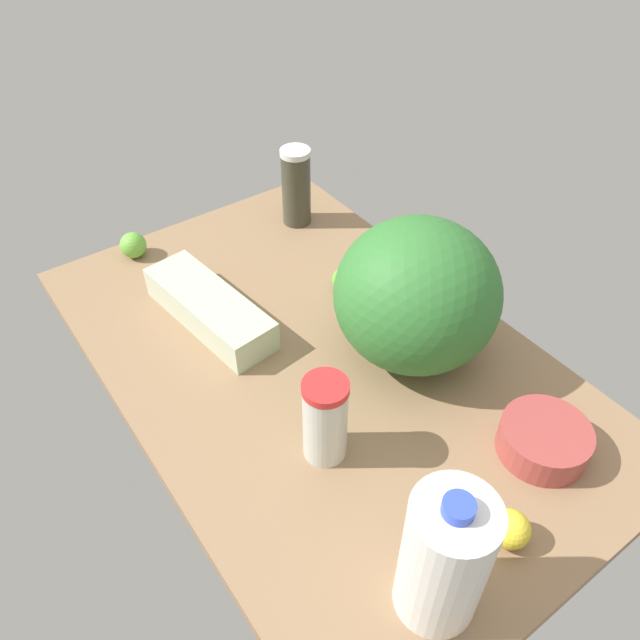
# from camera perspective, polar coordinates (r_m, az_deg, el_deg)

# --- Properties ---
(countertop) EXTENTS (1.20, 0.76, 0.03)m
(countertop) POSITION_cam_1_polar(r_m,az_deg,el_deg) (1.26, -0.00, -3.84)
(countertop) COLOR #8E6D4D
(countertop) RESTS_ON ground
(egg_carton) EXTENTS (0.34, 0.15, 0.07)m
(egg_carton) POSITION_cam_1_polar(r_m,az_deg,el_deg) (1.33, -10.08, 1.08)
(egg_carton) COLOR beige
(egg_carton) RESTS_ON countertop
(milk_jug) EXTENTS (0.12, 0.12, 0.25)m
(milk_jug) POSITION_cam_1_polar(r_m,az_deg,el_deg) (0.89, 11.29, -20.60)
(milk_jug) COLOR white
(milk_jug) RESTS_ON countertop
(watermelon) EXTENTS (0.31, 0.31, 0.29)m
(watermelon) POSITION_cam_1_polar(r_m,az_deg,el_deg) (1.18, 8.83, 2.26)
(watermelon) COLOR #30722F
(watermelon) RESTS_ON countertop
(mixing_bowl) EXTENTS (0.15, 0.15, 0.06)m
(mixing_bowl) POSITION_cam_1_polar(r_m,az_deg,el_deg) (1.15, 19.79, -10.26)
(mixing_bowl) COLOR #A4403C
(mixing_bowl) RESTS_ON countertop
(shaker_bottle) EXTENTS (0.07, 0.07, 0.20)m
(shaker_bottle) POSITION_cam_1_polar(r_m,az_deg,el_deg) (1.58, -2.20, 12.08)
(shaker_bottle) COLOR #3E3C2E
(shaker_bottle) RESTS_ON countertop
(tumbler_cup) EXTENTS (0.08, 0.08, 0.17)m
(tumbler_cup) POSITION_cam_1_polar(r_m,az_deg,el_deg) (1.04, 0.47, -9.06)
(tumbler_cup) COLOR beige
(tumbler_cup) RESTS_ON countertop
(lime_near_front) EXTENTS (0.06, 0.06, 0.06)m
(lime_near_front) POSITION_cam_1_polar(r_m,az_deg,el_deg) (1.55, -16.71, 6.57)
(lime_near_front) COLOR #66B13A
(lime_near_front) RESTS_ON countertop
(lemon_far_back) EXTENTS (0.06, 0.06, 0.06)m
(lemon_far_back) POSITION_cam_1_polar(r_m,az_deg,el_deg) (1.04, 17.01, -17.81)
(lemon_far_back) COLOR yellow
(lemon_far_back) RESTS_ON countertop
(lime_beside_bowl) EXTENTS (0.05, 0.05, 0.05)m
(lime_beside_bowl) POSITION_cam_1_polar(r_m,az_deg,el_deg) (1.39, 2.18, 3.70)
(lime_beside_bowl) COLOR #63B236
(lime_beside_bowl) RESTS_ON countertop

